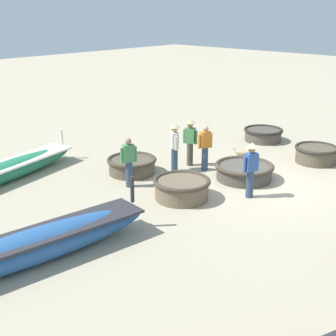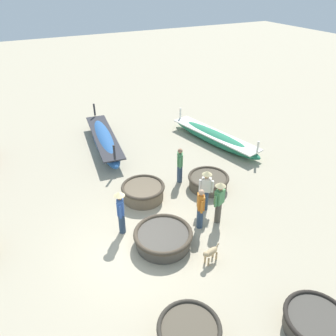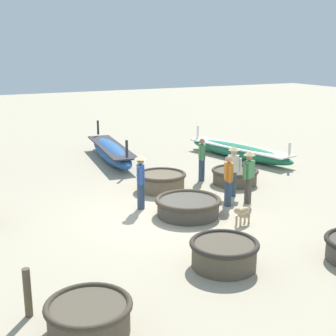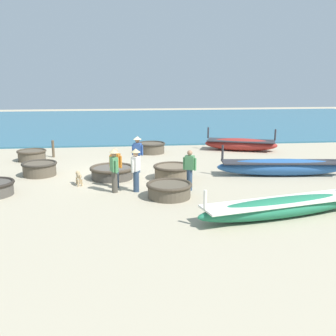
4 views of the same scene
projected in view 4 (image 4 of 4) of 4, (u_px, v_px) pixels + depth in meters
The scene contains 18 objects.
ground_plane at pixel (118, 174), 17.73m from camera, with size 80.00×80.00×0.00m, color tan.
sea at pixel (160, 122), 38.92m from camera, with size 28.00×52.00×0.10m, color #2D667F.
coracle_tilted at pixel (151, 147), 22.71m from camera, with size 1.64×1.64×0.61m.
coracle_nearest at pixel (112, 172), 16.94m from camera, with size 1.92×1.92×0.53m.
coracle_front_left at pixel (32, 155), 20.60m from camera, with size 1.50×1.50×0.56m.
coracle_beside_post at pixel (169, 190), 14.19m from camera, with size 1.67×1.67×0.54m.
coracle_weathered at pixel (39, 168), 17.42m from camera, with size 1.54×1.54×0.60m.
coracle_far_right at pixel (173, 171), 16.83m from camera, with size 1.69×1.69×0.61m.
long_boat_red_hull at pixel (281, 167), 17.41m from camera, with size 1.63×5.78×1.37m.
long_boat_white_hull at pixel (241, 144), 23.49m from camera, with size 2.65×4.45×1.34m.
long_boat_ochre_hull at pixel (282, 207), 12.19m from camera, with size 2.18×5.81×1.11m.
fisherman_crouching at pixel (136, 167), 14.77m from camera, with size 0.45×0.38×1.67m.
fisherman_with_hat at pixel (138, 152), 17.87m from camera, with size 0.36×0.50×1.67m.
fisherman_hauling at pixel (116, 167), 15.39m from camera, with size 0.34×0.49×1.57m.
fisherman_standing_right at pixel (114, 168), 14.67m from camera, with size 0.50×0.36×1.67m.
fisherman_standing_left at pixel (190, 169), 15.00m from camera, with size 0.35×0.49×1.57m.
dog at pixel (79, 176), 15.85m from camera, with size 0.67×0.33×0.55m.
mooring_post_shoreline at pixel (53, 149), 21.47m from camera, with size 0.14×0.14×0.93m, color brown.
Camera 4 is at (17.37, 0.21, 4.20)m, focal length 42.00 mm.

